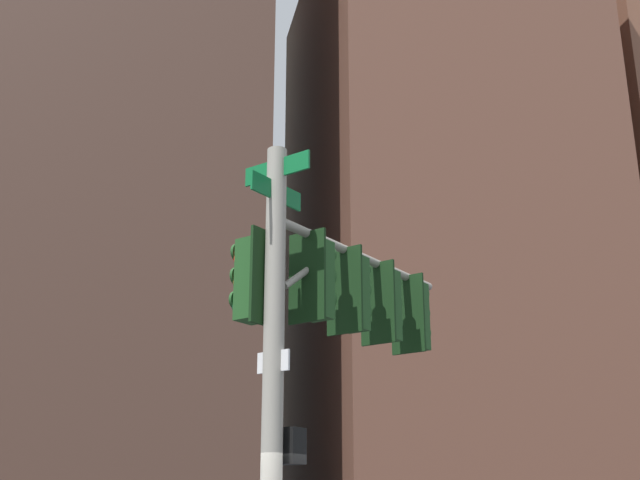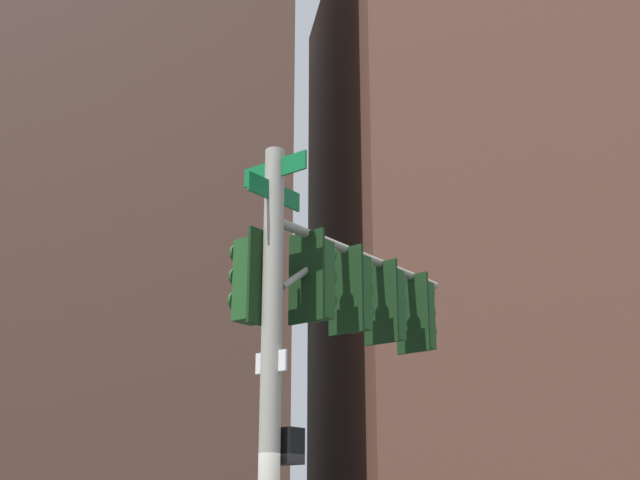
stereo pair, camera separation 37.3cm
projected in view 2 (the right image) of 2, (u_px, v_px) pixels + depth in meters
The scene contains 4 objects.
signal_pole_assembly at pixel (329, 322), 10.53m from camera, with size 2.94×3.33×6.13m.
building_brick_nearside at pixel (136, 84), 52.50m from camera, with size 18.72×17.63×55.73m, color #4C3328.
building_brick_midblock at pixel (460, 228), 55.74m from camera, with size 21.23×17.21×40.55m, color brown.
building_glass_tower at pixel (66, 151), 65.74m from camera, with size 25.91×26.82×58.83m, color #9EC6C1.
Camera 2 is at (9.07, -0.98, 1.82)m, focal length 46.78 mm.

